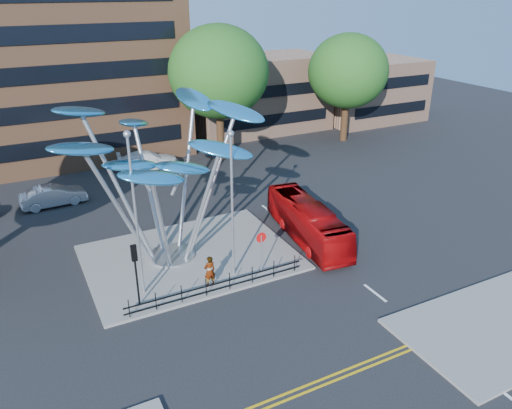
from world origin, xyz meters
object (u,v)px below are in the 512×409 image
tree_right (219,72)px  no_entry_sign_island (261,245)px  parked_car_mid (53,196)px  parked_car_right (148,160)px  street_lamp_left (134,202)px  red_bus (307,221)px  tree_far (348,71)px  street_lamp_right (232,193)px  leaf_sculpture (161,148)px  pedestrian (210,271)px  traffic_light_island (135,263)px

tree_right → no_entry_sign_island: tree_right is taller
parked_car_mid → parked_car_right: (8.53, 4.76, 0.01)m
street_lamp_left → no_entry_sign_island: (6.50, -0.98, -3.54)m
street_lamp_left → tree_right: bearing=56.0°
parked_car_right → red_bus: bearing=-155.6°
tree_far → red_bus: size_ratio=1.22×
tree_far → red_bus: bearing=-132.1°
street_lamp_right → leaf_sculpture: bearing=124.9°
pedestrian → traffic_light_island: bearing=-4.1°
tree_right → pedestrian: tree_right is taller
street_lamp_right → pedestrian: street_lamp_right is taller
leaf_sculpture → street_lamp_left: leaf_sculpture is taller
traffic_light_island → red_bus: 11.94m
street_lamp_left → traffic_light_island: 2.96m
street_lamp_right → pedestrian: size_ratio=4.65×
tree_right → street_lamp_left: 22.49m
tree_right → red_bus: size_ratio=1.37×
no_entry_sign_island → red_bus: no_entry_sign_island is taller
parked_car_right → parked_car_mid: bearing=127.0°
red_bus → parked_car_right: size_ratio=1.66×
street_lamp_right → traffic_light_island: 6.05m
leaf_sculpture → parked_car_right: 17.52m
red_bus → parked_car_mid: size_ratio=1.90×
leaf_sculpture → parked_car_mid: bearing=114.5°
red_bus → street_lamp_left: bearing=-165.4°
tree_far → leaf_sculpture: 28.53m
leaf_sculpture → street_lamp_left: bearing=-127.4°
no_entry_sign_island → traffic_light_island: bearing=-179.9°
no_entry_sign_island → parked_car_right: (-0.70, 20.25, -1.04)m
tree_far → parked_car_right: size_ratio=2.02×
tree_far → street_lamp_right: 28.76m
leaf_sculpture → pedestrian: bearing=-77.3°
street_lamp_left → street_lamp_right: bearing=-5.7°
street_lamp_right → parked_car_right: bearing=87.7°
red_bus → parked_car_right: (-5.30, 17.81, -0.46)m
street_lamp_left → street_lamp_right: 5.03m
parked_car_right → street_lamp_right: bearing=-174.5°
street_lamp_left → traffic_light_island: size_ratio=2.57×
no_entry_sign_island → parked_car_mid: size_ratio=0.53×
traffic_light_island → red_bus: bearing=11.9°
leaf_sculpture → pedestrian: size_ratio=7.13×
traffic_light_island → no_entry_sign_island: size_ratio=1.40×
tree_right → red_bus: 18.41m
street_lamp_right → parked_car_right: (0.80, 19.76, -4.32)m
street_lamp_right → traffic_light_island: street_lamp_right is taller
pedestrian → parked_car_mid: (-6.10, 15.50, -0.27)m
tree_right → tree_far: bearing=0.0°
tree_right → parked_car_mid: (-15.23, -4.00, -7.27)m
leaf_sculpture → traffic_light_island: (-2.93, -4.18, -4.26)m
parked_car_mid → red_bus: bearing=-137.0°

